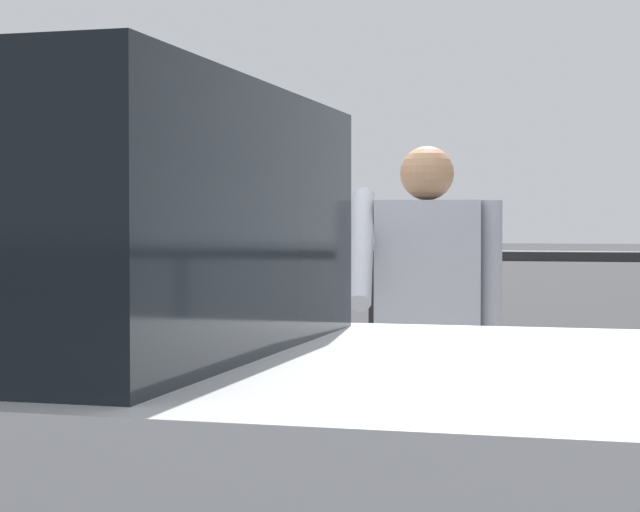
% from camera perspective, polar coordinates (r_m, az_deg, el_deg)
% --- Properties ---
extents(sidewalk_curb, '(36.00, 2.73, 0.14)m').
position_cam_1_polar(sidewalk_curb, '(5.53, 0.01, -12.64)').
color(sidewalk_curb, gray).
rests_on(sidewalk_curb, ground).
extents(parking_meter, '(0.17, 0.18, 1.50)m').
position_cam_1_polar(parking_meter, '(4.49, -2.53, -1.18)').
color(parking_meter, slate).
rests_on(parking_meter, sidewalk_curb).
extents(pedestrian_at_meter, '(0.59, 0.59, 1.60)m').
position_cam_1_polar(pedestrian_at_meter, '(4.55, 5.34, -3.31)').
color(pedestrian_at_meter, slate).
rests_on(pedestrian_at_meter, sidewalk_curb).
extents(background_railing, '(24.06, 0.06, 1.14)m').
position_cam_1_polar(background_railing, '(6.59, 2.70, -2.46)').
color(background_railing, black).
rests_on(background_railing, sidewalk_curb).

